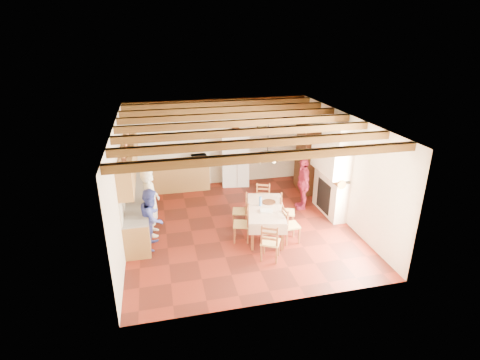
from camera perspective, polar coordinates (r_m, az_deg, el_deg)
name	(u,v)px	position (r m, az deg, el deg)	size (l,w,h in m)	color
floor	(239,226)	(10.53, -0.16, -7.02)	(6.00, 6.50, 0.02)	#461711
ceiling	(239,119)	(9.44, -0.18, 9.23)	(6.00, 6.50, 0.02)	white
wall_back	(218,142)	(12.92, -3.41, 5.80)	(6.00, 0.02, 3.00)	beige
wall_front	(278,238)	(7.06, 5.80, -8.78)	(6.00, 0.02, 3.00)	beige
wall_left	(121,186)	(9.72, -17.75, -0.83)	(0.02, 6.50, 3.00)	beige
wall_right	(343,167)	(10.91, 15.43, 1.93)	(0.02, 6.50, 3.00)	beige
ceiling_beams	(239,123)	(9.46, -0.18, 8.63)	(6.00, 6.30, 0.16)	#3A220E
lower_cabinets_left	(139,205)	(11.08, -15.19, -3.74)	(0.60, 4.30, 0.86)	brown
lower_cabinets_back	(175,178)	(12.82, -9.91, 0.31)	(2.30, 0.60, 0.86)	brown
countertop_left	(137,191)	(10.90, -15.42, -1.61)	(0.62, 4.30, 0.04)	gray
countertop_back	(174,165)	(12.66, -10.04, 2.20)	(2.34, 0.62, 0.04)	gray
backsplash_left	(125,181)	(10.80, -17.10, -0.18)	(0.03, 4.30, 0.60)	beige
backsplash_back	(173,154)	(12.83, -10.21, 3.96)	(2.30, 0.03, 0.60)	beige
upper_cabinets	(129,158)	(10.57, -16.62, 3.16)	(0.35, 4.20, 0.70)	brown
fireplace	(330,169)	(10.98, 13.57, 1.69)	(0.56, 1.60, 2.80)	beige
wall_picture	(262,130)	(13.13, 3.31, 7.66)	(0.34, 0.03, 0.42)	black
refrigerator	(235,159)	(12.98, -0.79, 3.21)	(0.91, 0.75, 1.83)	white
hutch	(306,160)	(12.62, 10.06, 3.07)	(0.50, 1.18, 2.14)	#3A2610
dining_table	(266,210)	(9.84, 3.96, -4.62)	(1.29, 1.95, 0.78)	beige
chandelier	(267,154)	(9.25, 4.21, 4.00)	(0.47, 0.47, 0.03)	black
chair_left_near	(241,223)	(9.63, 0.20, -6.64)	(0.42, 0.40, 0.96)	brown
chair_left_far	(240,211)	(10.28, 0.01, -4.68)	(0.42, 0.40, 0.96)	brown
chair_right_near	(291,225)	(9.67, 7.75, -6.76)	(0.42, 0.40, 0.96)	brown
chair_right_far	(287,212)	(10.31, 7.20, -4.80)	(0.42, 0.40, 0.96)	brown
chair_end_near	(270,241)	(8.91, 4.66, -9.29)	(0.42, 0.40, 0.96)	brown
chair_end_far	(263,201)	(10.87, 3.47, -3.17)	(0.42, 0.40, 0.96)	brown
person_man	(151,203)	(9.99, -13.39, -3.37)	(0.67, 0.44, 1.84)	white
person_woman_blue	(152,218)	(9.52, -13.24, -5.66)	(0.75, 0.59, 1.55)	#3B47A7
person_woman_red	(303,183)	(11.37, 9.56, -0.53)	(0.93, 0.39, 1.59)	#A62241
microwave	(199,159)	(12.67, -6.26, 3.20)	(0.51, 0.34, 0.28)	silver
fridge_vase	(236,129)	(12.69, -0.63, 7.82)	(0.31, 0.31, 0.33)	#3A2610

